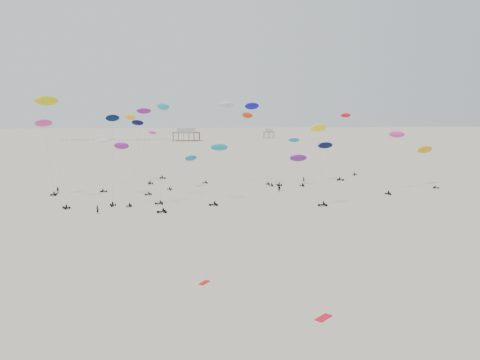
{
  "coord_description": "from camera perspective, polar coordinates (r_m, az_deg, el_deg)",
  "views": [
    {
      "loc": [
        -12.14,
        -12.55,
        21.71
      ],
      "look_at": [
        0.0,
        88.0,
        7.0
      ],
      "focal_mm": 35.0,
      "sensor_mm": 36.0,
      "label": 1
    }
  ],
  "objects": [
    {
      "name": "spectator_0",
      "position": [
        105.8,
        -16.96,
        -3.94
      ],
      "size": [
        0.95,
        0.92,
        2.16
      ],
      "primitive_type": "imported",
      "rotation": [
        0.0,
        0.0,
        2.43
      ],
      "color": "black",
      "rests_on": "ground"
    },
    {
      "name": "spectator_3",
      "position": [
        148.5,
        7.76,
        -0.22
      ],
      "size": [
        0.82,
        0.82,
        1.89
      ],
      "primitive_type": "imported",
      "rotation": [
        0.0,
        0.0,
        2.36
      ],
      "color": "black",
      "rests_on": "ground"
    },
    {
      "name": "rig_21",
      "position": [
        119.5,
        -9.45,
        6.43
      ],
      "size": [
        4.61,
        14.38,
        24.9
      ],
      "rotation": [
        0.0,
        0.0,
        1.64
      ],
      "color": "black",
      "rests_on": "ground"
    },
    {
      "name": "rig_5",
      "position": [
        146.93,
        1.23,
        6.82
      ],
      "size": [
        8.27,
        12.41,
        22.62
      ],
      "rotation": [
        0.0,
        0.0,
        5.77
      ],
      "color": "black",
      "rests_on": "ground"
    },
    {
      "name": "rig_8",
      "position": [
        141.81,
        6.75,
        2.18
      ],
      "size": [
        10.08,
        4.73,
        10.11
      ],
      "rotation": [
        0.0,
        0.0,
        0.42
      ],
      "color": "black",
      "rests_on": "ground"
    },
    {
      "name": "rig_19",
      "position": [
        136.29,
        -6.54,
        1.91
      ],
      "size": [
        9.08,
        8.23,
        10.69
      ],
      "rotation": [
        0.0,
        0.0,
        3.33
      ],
      "color": "black",
      "rests_on": "ground"
    },
    {
      "name": "rig_14",
      "position": [
        153.64,
        10.7,
        3.4
      ],
      "size": [
        8.45,
        6.04,
        12.44
      ],
      "rotation": [
        0.0,
        0.0,
        4.02
      ],
      "color": "black",
      "rests_on": "ground"
    },
    {
      "name": "rig_2",
      "position": [
        106.67,
        -11.09,
        2.19
      ],
      "size": [
        8.59,
        11.57,
        20.84
      ],
      "rotation": [
        0.0,
        0.0,
        1.84
      ],
      "color": "black",
      "rests_on": "ground"
    },
    {
      "name": "rig_6",
      "position": [
        151.23,
        21.69,
        3.14
      ],
      "size": [
        6.06,
        10.88,
        12.91
      ],
      "rotation": [
        0.0,
        0.0,
        4.16
      ],
      "color": "black",
      "rests_on": "ground"
    },
    {
      "name": "rig_9",
      "position": [
        110.19,
        9.69,
        4.06
      ],
      "size": [
        5.1,
        4.51,
        19.31
      ],
      "rotation": [
        0.0,
        0.0,
        1.72
      ],
      "color": "black",
      "rests_on": "ground"
    },
    {
      "name": "spectator_2",
      "position": [
        135.82,
        -21.32,
        -1.5
      ],
      "size": [
        1.38,
        1.01,
        2.09
      ],
      "primitive_type": "imported",
      "rotation": [
        0.0,
        0.0,
        5.97
      ],
      "color": "black",
      "rests_on": "ground"
    },
    {
      "name": "rig_13",
      "position": [
        144.88,
        -2.1,
        7.89
      ],
      "size": [
        9.84,
        3.62,
        25.17
      ],
      "rotation": [
        0.0,
        0.0,
        1.7
      ],
      "color": "black",
      "rests_on": "ground"
    },
    {
      "name": "rig_10",
      "position": [
        114.55,
        -2.74,
        2.16
      ],
      "size": [
        5.39,
        10.57,
        14.87
      ],
      "rotation": [
        0.0,
        0.0,
        1.82
      ],
      "color": "black",
      "rests_on": "ground"
    },
    {
      "name": "pavilion_main",
      "position": [
        362.97,
        -6.57,
        5.45
      ],
      "size": [
        21.0,
        13.0,
        9.8
      ],
      "color": "brown",
      "rests_on": "ground"
    },
    {
      "name": "rig_3",
      "position": [
        112.13,
        -15.28,
        3.51
      ],
      "size": [
        3.58,
        4.02,
        21.26
      ],
      "rotation": [
        0.0,
        0.0,
        3.04
      ],
      "color": "black",
      "rests_on": "ground"
    },
    {
      "name": "rig_7",
      "position": [
        142.0,
        -16.34,
        2.69
      ],
      "size": [
        4.89,
        16.31,
        18.93
      ],
      "rotation": [
        0.0,
        0.0,
        4.44
      ],
      "color": "black",
      "rests_on": "ground"
    },
    {
      "name": "rig_4",
      "position": [
        137.78,
        18.37,
        3.79
      ],
      "size": [
        9.25,
        13.22,
        18.38
      ],
      "rotation": [
        0.0,
        0.0,
        3.32
      ],
      "color": "black",
      "rests_on": "ground"
    },
    {
      "name": "rig_12",
      "position": [
        127.39,
        -13.63,
        2.94
      ],
      "size": [
        10.25,
        5.26,
        14.43
      ],
      "rotation": [
        0.0,
        0.0,
        2.15
      ],
      "color": "black",
      "rests_on": "ground"
    },
    {
      "name": "rig_20",
      "position": [
        175.02,
        13.09,
        5.42
      ],
      "size": [
        4.12,
        16.4,
        24.06
      ],
      "rotation": [
        0.0,
        0.0,
        2.63
      ],
      "color": "black",
      "rests_on": "ground"
    },
    {
      "name": "rig_1",
      "position": [
        144.97,
        6.95,
        3.05
      ],
      "size": [
        3.61,
        12.41,
        15.68
      ],
      "rotation": [
        0.0,
        0.0,
        5.68
      ],
      "color": "black",
      "rests_on": "ground"
    },
    {
      "name": "rig_18",
      "position": [
        112.09,
        -12.15,
        4.86
      ],
      "size": [
        6.03,
        5.89,
        22.87
      ],
      "rotation": [
        0.0,
        0.0,
        6.07
      ],
      "color": "black",
      "rests_on": "ground"
    },
    {
      "name": "rig_17",
      "position": [
        124.3,
        -22.29,
        7.53
      ],
      "size": [
        10.74,
        17.08,
        27.53
      ],
      "rotation": [
        0.0,
        0.0,
        0.92
      ],
      "color": "black",
      "rests_on": "ground"
    },
    {
      "name": "ground_plane",
      "position": [
        214.0,
        -3.6,
        2.43
      ],
      "size": [
        900.0,
        900.0,
        0.0
      ],
      "primitive_type": "plane",
      "color": "beige"
    },
    {
      "name": "rig_0",
      "position": [
        139.6,
        1.87,
        7.43
      ],
      "size": [
        8.7,
        6.83,
        24.72
      ],
      "rotation": [
        0.0,
        0.0,
        3.22
      ],
      "color": "black",
      "rests_on": "ground"
    },
    {
      "name": "rig_16",
      "position": [
        132.68,
        -22.57,
        4.61
      ],
      "size": [
        5.77,
        5.62,
        20.12
      ],
      "rotation": [
        0.0,
        0.0,
        6.02
      ],
      "color": "black",
      "rests_on": "ground"
    },
    {
      "name": "grounded_kite_b",
      "position": [
        61.61,
        -4.38,
        -12.39
      ],
      "size": [
        1.59,
        1.88,
        0.07
      ],
      "primitive_type": "cube",
      "rotation": [
        0.0,
        0.0,
        0.97
      ],
      "color": "red",
      "rests_on": "ground"
    },
    {
      "name": "grounded_kite_a",
      "position": [
        52.62,
        10.14,
        -16.24
      ],
      "size": [
        2.25,
        2.12,
        0.08
      ],
      "primitive_type": "cube",
      "rotation": [
        0.0,
        0.0,
        0.72
      ],
      "color": "red",
      "rests_on": "ground"
    },
    {
      "name": "spectator_1",
      "position": [
        129.01,
        4.81,
        -1.45
      ],
      "size": [
        1.25,
        1.14,
        2.22
      ],
      "primitive_type": "imported",
      "rotation": [
        0.0,
        0.0,
        5.66
      ],
      "color": "black",
      "rests_on": "ground"
    },
    {
      "name": "rig_15",
      "position": [
        150.95,
        -12.87,
        6.23
      ],
      "size": [
        9.92,
        12.76,
        22.28
      ],
      "rotation": [
        0.0,
        0.0,
        0.46
      ],
      "color": "black",
      "rests_on": "ground"
    },
    {
      "name": "pier_fence",
      "position": [
        366.56,
        -14.74,
        4.72
      ],
      "size": [
        80.2,
        0.2,
        1.5
      ],
      "color": "black",
      "rests_on": "ground"
    },
    {
      "name": "pavilion_small",
      "position": [
        399.54,
        3.54,
        5.63
      ],
      "size": [
        9.0,
        7.0,
        8.0
      ],
      "color": "brown",
      "rests_on": "ground"
    },
    {
      "name": "rig_11",
      "position": [
        162.4,
        -10.12,
        3.48
      ],
      "size": [
        6.82,
        15.0,
        18.44
      ],
      "rotation": [
        0.0,
        0.0,
        4.13
      ],
      "color": "black",
      "rests_on": "ground"
    }
  ]
}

